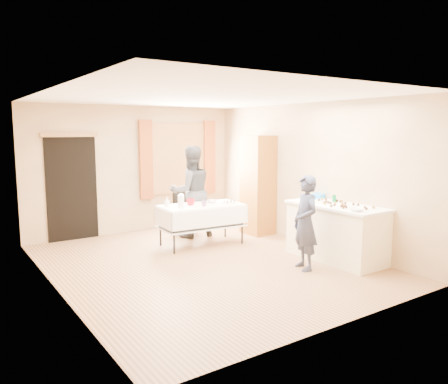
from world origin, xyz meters
TOP-DOWN VIEW (x-y plane):
  - floor at (0.00, 0.00)m, footprint 4.50×5.50m
  - ceiling at (0.00, 0.00)m, footprint 4.50×5.50m
  - wall_back at (0.00, 2.76)m, footprint 4.50×0.02m
  - wall_front at (0.00, -2.76)m, footprint 4.50×0.02m
  - wall_left at (-2.26, 0.00)m, footprint 0.02×5.50m
  - wall_right at (2.26, 0.00)m, footprint 0.02×5.50m
  - window_frame at (1.00, 2.72)m, footprint 1.32×0.06m
  - window_pane at (1.00, 2.71)m, footprint 1.20×0.02m
  - curtain_left at (0.22, 2.67)m, footprint 0.28×0.06m
  - curtain_right at (1.78, 2.67)m, footprint 0.28×0.06m
  - doorway at (-1.30, 2.73)m, footprint 0.95×0.04m
  - door_lintel at (-1.30, 2.70)m, footprint 1.05×0.06m
  - cabinet at (1.99, 1.16)m, footprint 0.50×0.60m
  - counter at (1.89, -1.02)m, footprint 0.79×1.66m
  - party_table at (0.55, 1.00)m, footprint 1.59×0.89m
  - chair at (0.77, 2.01)m, footprint 0.49×0.49m
  - girl at (1.10, -1.11)m, footprint 0.70×0.62m
  - woman at (0.72, 1.67)m, footprint 1.09×0.96m
  - soda_can at (2.03, -0.83)m, footprint 0.07×0.07m
  - mixing_bowl at (1.66, -1.59)m, footprint 0.29×0.29m
  - foam_block at (1.84, -0.39)m, footprint 0.16×0.12m
  - blue_basket at (2.15, -0.37)m, footprint 0.35×0.30m
  - pitcher at (0.09, 0.93)m, footprint 0.12×0.12m
  - cup_red at (0.36, 1.07)m, footprint 0.20×0.20m
  - cup_rainbow at (0.50, 0.83)m, footprint 0.17×0.17m
  - small_bowl at (0.84, 1.09)m, footprint 0.21×0.21m
  - pastry_tray at (1.05, 0.83)m, footprint 0.30×0.23m
  - bottle at (-0.04, 1.23)m, footprint 0.11×0.11m
  - cake_balls at (1.89, -1.07)m, footprint 0.52×1.06m

SIDE VIEW (x-z plane):
  - floor at x=0.00m, z-range -0.02..0.00m
  - chair at x=0.77m, z-range -0.19..0.74m
  - party_table at x=0.55m, z-range 0.07..0.82m
  - counter at x=1.89m, z-range 0.00..0.91m
  - girl at x=1.10m, z-range 0.00..1.43m
  - pastry_tray at x=1.05m, z-range 0.75..0.77m
  - small_bowl at x=0.84m, z-range 0.75..0.80m
  - cup_rainbow at x=0.50m, z-range 0.75..0.85m
  - cup_red at x=0.36m, z-range 0.75..0.87m
  - bottle at x=-0.04m, z-range 0.75..0.91m
  - pitcher at x=0.09m, z-range 0.75..0.97m
  - woman at x=0.72m, z-range 0.00..1.81m
  - cake_balls at x=1.89m, z-range 0.91..0.95m
  - mixing_bowl at x=1.66m, z-range 0.91..0.96m
  - foam_block at x=1.84m, z-range 0.91..0.99m
  - blue_basket at x=2.15m, z-range 0.91..0.99m
  - soda_can at x=2.03m, z-range 0.91..1.03m
  - doorway at x=-1.30m, z-range 0.00..2.00m
  - cabinet at x=1.99m, z-range 0.00..2.00m
  - wall_back at x=0.00m, z-range 0.00..2.60m
  - wall_front at x=0.00m, z-range 0.00..2.60m
  - wall_left at x=-2.26m, z-range 0.00..2.60m
  - wall_right at x=2.26m, z-range 0.00..2.60m
  - window_frame at x=1.00m, z-range 0.74..2.26m
  - window_pane at x=1.00m, z-range 0.80..2.20m
  - curtain_left at x=0.22m, z-range 0.67..2.33m
  - curtain_right at x=1.78m, z-range 0.67..2.33m
  - door_lintel at x=-1.30m, z-range 1.98..2.06m
  - ceiling at x=0.00m, z-range 2.60..2.62m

